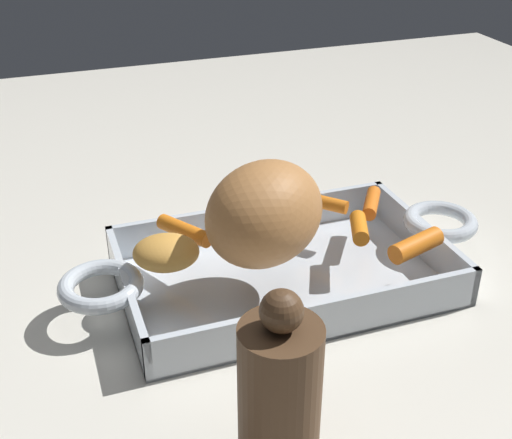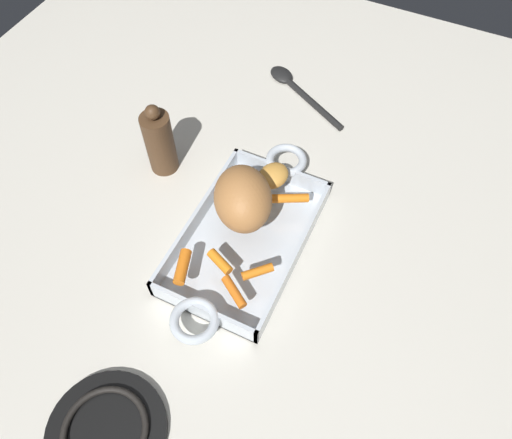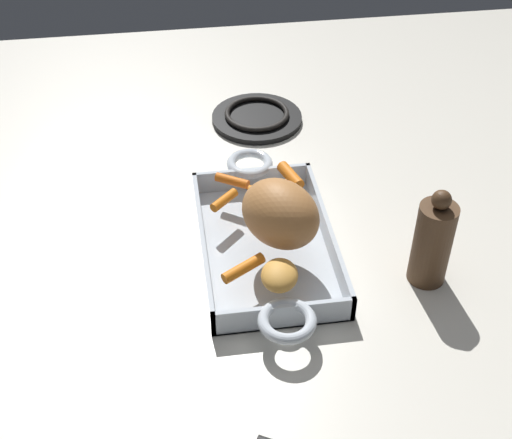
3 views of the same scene
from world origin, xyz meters
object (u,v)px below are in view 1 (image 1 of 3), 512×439
(baby_carrot_northeast, at_px, (184,231))
(potato_golden_small, at_px, (167,254))
(baby_carrot_center_left, at_px, (359,228))
(baby_carrot_center_right, at_px, (324,202))
(baby_carrot_long, at_px, (371,203))
(roasting_dish, at_px, (283,269))
(pepper_mill, at_px, (279,404))
(pork_roast, at_px, (265,213))
(baby_carrot_short, at_px, (416,245))

(baby_carrot_northeast, distance_m, potato_golden_small, 0.06)
(baby_carrot_northeast, height_order, baby_carrot_center_left, same)
(baby_carrot_center_right, height_order, baby_carrot_center_left, baby_carrot_center_left)
(baby_carrot_center_left, height_order, baby_carrot_long, baby_carrot_center_left)
(roasting_dish, distance_m, pepper_mill, 0.25)
(baby_carrot_northeast, distance_m, baby_carrot_center_right, 0.16)
(pork_roast, height_order, baby_carrot_northeast, pork_roast)
(baby_carrot_short, bearing_deg, potato_golden_small, 166.53)
(baby_carrot_center_right, relative_size, baby_carrot_short, 0.89)
(baby_carrot_long, bearing_deg, baby_carrot_short, -91.63)
(pork_roast, distance_m, baby_carrot_center_right, 0.13)
(pepper_mill, bearing_deg, potato_golden_small, 96.53)
(baby_carrot_short, bearing_deg, pork_roast, 163.41)
(roasting_dish, distance_m, potato_golden_small, 0.13)
(pepper_mill, bearing_deg, baby_carrot_short, 39.04)
(roasting_dish, xyz_separation_m, baby_carrot_center_right, (0.07, 0.06, 0.04))
(pork_roast, relative_size, pepper_mill, 0.78)
(roasting_dish, relative_size, baby_carrot_center_left, 9.16)
(baby_carrot_short, bearing_deg, pepper_mill, -140.96)
(pork_roast, xyz_separation_m, baby_carrot_center_left, (0.10, 0.01, -0.04))
(baby_carrot_northeast, xyz_separation_m, pepper_mill, (-0.00, -0.27, 0.02))
(baby_carrot_center_right, bearing_deg, baby_carrot_long, -20.86)
(baby_carrot_center_left, distance_m, potato_golden_small, 0.20)
(roasting_dish, relative_size, pepper_mill, 2.74)
(pork_roast, distance_m, baby_carrot_long, 0.16)
(baby_carrot_short, distance_m, baby_carrot_long, 0.09)
(baby_carrot_center_left, bearing_deg, baby_carrot_center_right, 99.30)
(roasting_dish, distance_m, baby_carrot_long, 0.13)
(potato_golden_small, xyz_separation_m, pepper_mill, (0.03, -0.22, 0.01))
(roasting_dish, bearing_deg, potato_golden_small, -178.81)
(roasting_dish, distance_m, baby_carrot_center_left, 0.09)
(baby_carrot_short, bearing_deg, baby_carrot_long, 88.37)
(pork_roast, bearing_deg, pepper_mill, -107.47)
(baby_carrot_center_right, xyz_separation_m, baby_carrot_short, (0.05, -0.11, 0.00))
(baby_carrot_center_left, xyz_separation_m, baby_carrot_short, (0.03, -0.05, 0.00))
(roasting_dish, bearing_deg, pork_roast, -148.83)
(baby_carrot_center_right, xyz_separation_m, baby_carrot_center_left, (0.01, -0.06, 0.00))
(potato_golden_small, distance_m, pepper_mill, 0.22)
(baby_carrot_center_right, bearing_deg, baby_carrot_short, -68.24)
(potato_golden_small, bearing_deg, baby_carrot_center_left, -1.48)
(baby_carrot_long, bearing_deg, roasting_dish, -162.08)
(baby_carrot_short, xyz_separation_m, potato_golden_small, (-0.23, 0.06, 0.01))
(roasting_dish, xyz_separation_m, baby_carrot_short, (0.11, -0.06, 0.04))
(baby_carrot_short, bearing_deg, baby_carrot_center_right, 111.76)
(baby_carrot_long, bearing_deg, baby_carrot_northeast, 177.63)
(roasting_dish, xyz_separation_m, baby_carrot_center_left, (0.08, -0.01, 0.04))
(baby_carrot_long, relative_size, pepper_mill, 0.36)
(potato_golden_small, bearing_deg, baby_carrot_long, 9.71)
(baby_carrot_long, height_order, pepper_mill, pepper_mill)
(baby_carrot_northeast, height_order, potato_golden_small, potato_golden_small)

